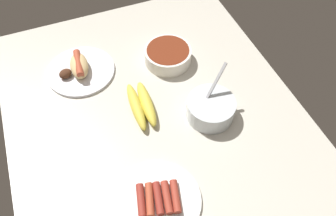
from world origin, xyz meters
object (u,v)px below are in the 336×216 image
bowl_chili (168,55)px  plate_sausages (158,200)px  bowl_coleslaw (211,108)px  banana_bunch (141,105)px  plate_hotdog_assembled (79,69)px

bowl_chili → plate_sausages: 51.81cm
bowl_coleslaw → banana_bunch: bearing=61.9°
banana_bunch → plate_hotdog_assembled: bearing=33.0°
bowl_chili → banana_bunch: bearing=136.8°
bowl_chili → plate_hotdog_assembled: plate_hotdog_assembled is taller
bowl_chili → bowl_coleslaw: bowl_coleslaw is taller
plate_sausages → plate_hotdog_assembled: 53.91cm
plate_hotdog_assembled → plate_sausages: bearing=-170.6°
bowl_chili → plate_sausages: bowl_chili is taller
bowl_coleslaw → plate_sausages: bearing=129.4°
banana_bunch → bowl_chili: bearing=-43.2°
bowl_chili → banana_bunch: size_ratio=0.86×
plate_sausages → banana_bunch: size_ratio=1.20×
bowl_coleslaw → bowl_chili: bearing=7.5°
plate_hotdog_assembled → bowl_coleslaw: 47.05cm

